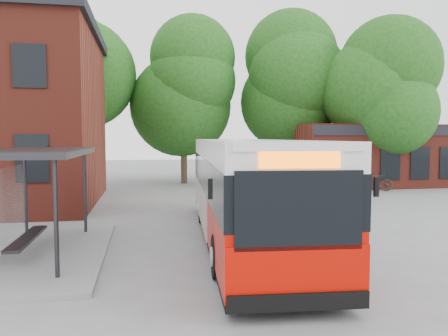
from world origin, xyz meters
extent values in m
plane|color=slate|center=(0.00, 0.00, 0.00)|extent=(100.00, 100.00, 0.00)
imported|color=#332B26|center=(6.36, 9.46, 0.46)|extent=(1.86, 1.20, 0.92)
imported|color=black|center=(7.36, 9.92, 0.54)|extent=(1.80, 0.54, 1.07)
imported|color=#381209|center=(7.97, 9.33, 0.40)|extent=(1.53, 0.57, 0.79)
imported|color=black|center=(9.12, 9.40, 0.53)|extent=(1.83, 0.93, 1.06)
imported|color=black|center=(9.26, 9.58, 0.40)|extent=(1.59, 1.11, 0.79)
imported|color=black|center=(9.55, 9.20, 0.46)|extent=(1.58, 0.90, 0.91)
imported|color=navy|center=(11.38, 10.99, 0.46)|extent=(1.84, 1.28, 0.92)
imported|color=#292523|center=(11.86, 10.55, 0.56)|extent=(1.92, 1.24, 1.12)
camera|label=1|loc=(-1.69, -13.22, 3.18)|focal=35.00mm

